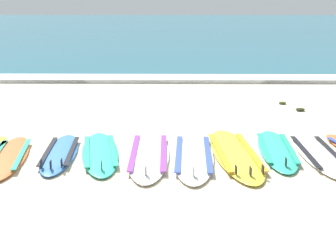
% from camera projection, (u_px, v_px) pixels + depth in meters
% --- Properties ---
extents(ground_plane, '(80.00, 80.00, 0.00)m').
position_uv_depth(ground_plane, '(171.00, 167.00, 6.37)').
color(ground_plane, beige).
extents(sea, '(80.00, 60.00, 0.10)m').
position_uv_depth(sea, '(174.00, 25.00, 41.71)').
color(sea, '#23667A').
rests_on(sea, ground).
extents(wave_foam_strip, '(80.00, 1.03, 0.11)m').
position_uv_depth(wave_foam_strip, '(173.00, 79.00, 13.24)').
color(wave_foam_strip, white).
rests_on(wave_foam_strip, ground).
extents(surfboard_1, '(0.79, 2.05, 0.18)m').
position_uv_depth(surfboard_1, '(9.00, 156.00, 6.70)').
color(surfboard_1, orange).
rests_on(surfboard_1, ground).
extents(surfboard_2, '(0.63, 1.96, 0.18)m').
position_uv_depth(surfboard_2, '(60.00, 153.00, 6.84)').
color(surfboard_2, '#3875CC').
rests_on(surfboard_2, ground).
extents(surfboard_3, '(0.89, 2.17, 0.18)m').
position_uv_depth(surfboard_3, '(100.00, 152.00, 6.87)').
color(surfboard_3, '#2DB793').
rests_on(surfboard_3, ground).
extents(surfboard_4, '(0.63, 2.39, 0.18)m').
position_uv_depth(surfboard_4, '(149.00, 154.00, 6.80)').
color(surfboard_4, white).
rests_on(surfboard_4, ground).
extents(surfboard_5, '(0.66, 2.36, 0.18)m').
position_uv_depth(surfboard_5, '(193.00, 155.00, 6.75)').
color(surfboard_5, silver).
rests_on(surfboard_5, ground).
extents(surfboard_6, '(0.81, 2.55, 0.18)m').
position_uv_depth(surfboard_6, '(235.00, 153.00, 6.83)').
color(surfboard_6, yellow).
rests_on(surfboard_6, ground).
extents(surfboard_7, '(0.66, 2.11, 0.18)m').
position_uv_depth(surfboard_7, '(277.00, 150.00, 7.00)').
color(surfboard_7, '#2DB793').
rests_on(surfboard_7, ground).
extents(surfboard_8, '(0.54, 2.13, 0.18)m').
position_uv_depth(surfboard_8, '(318.00, 153.00, 6.83)').
color(surfboard_8, white).
rests_on(surfboard_8, ground).
extents(seaweed_clump_near_shoreline, '(0.17, 0.13, 0.06)m').
position_uv_depth(seaweed_clump_near_shoreline, '(282.00, 103.00, 10.24)').
color(seaweed_clump_near_shoreline, '#384723').
rests_on(seaweed_clump_near_shoreline, ground).
extents(seaweed_clump_mid_sand, '(0.19, 0.15, 0.07)m').
position_uv_depth(seaweed_clump_mid_sand, '(300.00, 109.00, 9.60)').
color(seaweed_clump_mid_sand, '#2D381E').
rests_on(seaweed_clump_mid_sand, ground).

